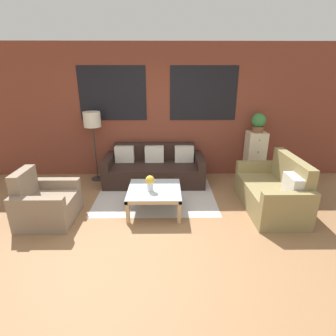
# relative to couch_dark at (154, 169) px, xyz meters

# --- Properties ---
(ground_plane) EXTENTS (16.00, 16.00, 0.00)m
(ground_plane) POSITION_rel_couch_dark_xyz_m (0.09, -1.95, -0.28)
(ground_plane) COLOR #8E6642
(wall_back_brick) EXTENTS (8.40, 0.09, 2.80)m
(wall_back_brick) POSITION_rel_couch_dark_xyz_m (0.09, 0.49, 1.12)
(wall_back_brick) COLOR brown
(wall_back_brick) RESTS_ON ground_plane
(rug) EXTENTS (2.22, 1.61, 0.00)m
(rug) POSITION_rel_couch_dark_xyz_m (0.05, -0.71, -0.28)
(rug) COLOR #BCB7B2
(rug) RESTS_ON ground_plane
(couch_dark) EXTENTS (2.06, 0.88, 0.78)m
(couch_dark) POSITION_rel_couch_dark_xyz_m (0.00, 0.00, 0.00)
(couch_dark) COLOR black
(couch_dark) RESTS_ON ground_plane
(settee_vintage) EXTENTS (0.80, 1.51, 0.92)m
(settee_vintage) POSITION_rel_couch_dark_xyz_m (2.06, -1.21, 0.03)
(settee_vintage) COLOR olive
(settee_vintage) RESTS_ON ground_plane
(armchair_corner) EXTENTS (0.80, 0.85, 0.84)m
(armchair_corner) POSITION_rel_couch_dark_xyz_m (-1.64, -1.54, -0.01)
(armchair_corner) COLOR #84705B
(armchair_corner) RESTS_ON ground_plane
(coffee_table) EXTENTS (0.87, 0.87, 0.40)m
(coffee_table) POSITION_rel_couch_dark_xyz_m (0.05, -1.27, 0.06)
(coffee_table) COLOR silver
(coffee_table) RESTS_ON ground_plane
(floor_lamp) EXTENTS (0.35, 0.35, 1.47)m
(floor_lamp) POSITION_rel_couch_dark_xyz_m (-1.26, 0.15, 0.96)
(floor_lamp) COLOR #2D2D2D
(floor_lamp) RESTS_ON ground_plane
(drawer_cabinet) EXTENTS (0.39, 0.39, 1.03)m
(drawer_cabinet) POSITION_rel_couch_dark_xyz_m (2.19, 0.22, 0.23)
(drawer_cabinet) COLOR beige
(drawer_cabinet) RESTS_ON ground_plane
(potted_plant) EXTENTS (0.29, 0.29, 0.39)m
(potted_plant) POSITION_rel_couch_dark_xyz_m (2.19, 0.22, 0.96)
(potted_plant) COLOR brown
(potted_plant) RESTS_ON drawer_cabinet
(flower_vase) EXTENTS (0.14, 0.14, 0.27)m
(flower_vase) POSITION_rel_couch_dark_xyz_m (-0.01, -1.34, 0.28)
(flower_vase) COLOR silver
(flower_vase) RESTS_ON coffee_table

